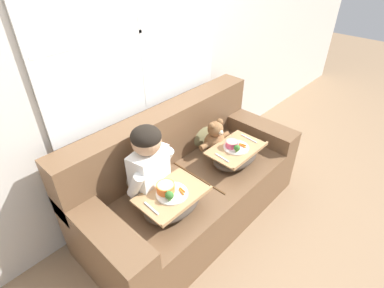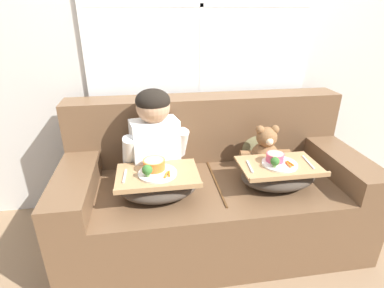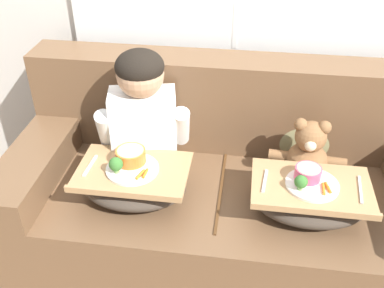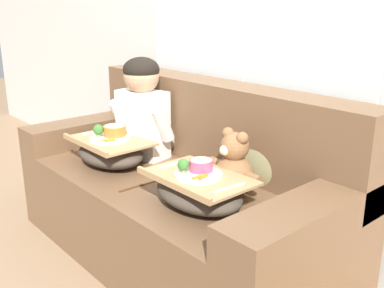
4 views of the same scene
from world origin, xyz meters
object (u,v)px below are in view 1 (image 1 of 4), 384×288
(couch, at_px, (188,184))
(throw_pillow_behind_child, at_px, (135,167))
(lap_tray_teddy, at_px, (235,154))
(throw_pillow_behind_teddy, at_px, (200,129))
(child_figure, at_px, (148,160))
(teddy_bear, at_px, (215,139))
(lap_tray_child, at_px, (172,201))

(couch, height_order, throw_pillow_behind_child, couch)
(couch, height_order, lap_tray_teddy, couch)
(throw_pillow_behind_child, relative_size, throw_pillow_behind_teddy, 1.01)
(child_figure, distance_m, lap_tray_teddy, 0.80)
(child_figure, bearing_deg, throw_pillow_behind_teddy, 13.82)
(throw_pillow_behind_teddy, bearing_deg, child_figure, -166.18)
(teddy_bear, bearing_deg, child_figure, 179.74)
(child_figure, height_order, lap_tray_teddy, child_figure)
(throw_pillow_behind_child, height_order, teddy_bear, throw_pillow_behind_child)
(throw_pillow_behind_child, bearing_deg, child_figure, -89.93)
(throw_pillow_behind_teddy, relative_size, lap_tray_child, 0.73)
(throw_pillow_behind_child, relative_size, child_figure, 0.59)
(couch, xyz_separation_m, lap_tray_teddy, (0.37, -0.21, 0.21))
(teddy_bear, relative_size, lap_tray_child, 0.73)
(child_figure, bearing_deg, lap_tray_child, -90.39)
(throw_pillow_behind_teddy, distance_m, lap_tray_child, 0.84)
(throw_pillow_behind_child, height_order, lap_tray_teddy, throw_pillow_behind_child)
(couch, relative_size, child_figure, 3.27)
(throw_pillow_behind_teddy, bearing_deg, lap_tray_child, -151.16)
(throw_pillow_behind_teddy, xyz_separation_m, lap_tray_teddy, (-0.00, -0.41, -0.08))
(child_figure, xyz_separation_m, lap_tray_child, (-0.00, -0.22, -0.24))
(teddy_bear, relative_size, lap_tray_teddy, 0.71)
(throw_pillow_behind_teddy, distance_m, lap_tray_teddy, 0.41)
(lap_tray_child, bearing_deg, throw_pillow_behind_child, 89.82)
(throw_pillow_behind_child, distance_m, lap_tray_teddy, 0.84)
(throw_pillow_behind_child, bearing_deg, throw_pillow_behind_teddy, 0.00)
(teddy_bear, bearing_deg, lap_tray_teddy, -90.14)
(child_figure, relative_size, lap_tray_child, 1.24)
(lap_tray_teddy, bearing_deg, lap_tray_child, 179.92)
(teddy_bear, bearing_deg, lap_tray_child, -163.25)
(couch, xyz_separation_m, teddy_bear, (0.37, 0.01, 0.27))
(teddy_bear, bearing_deg, couch, -177.75)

